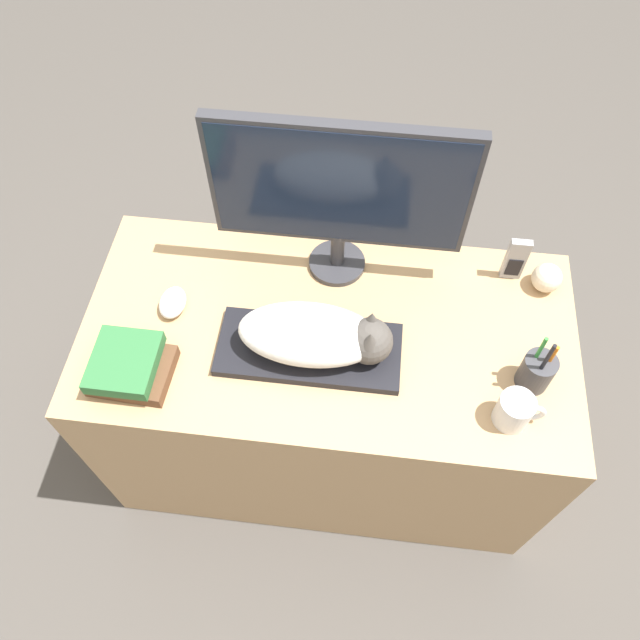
# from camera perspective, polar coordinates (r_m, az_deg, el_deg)

# --- Properties ---
(ground_plane) EXTENTS (12.00, 12.00, 0.00)m
(ground_plane) POSITION_cam_1_polar(r_m,az_deg,el_deg) (2.08, -0.46, -18.69)
(ground_plane) COLOR #4C4742
(desk) EXTENTS (1.24, 0.63, 0.70)m
(desk) POSITION_cam_1_polar(r_m,az_deg,el_deg) (1.86, 0.65, -6.66)
(desk) COLOR tan
(desk) RESTS_ON ground_plane
(keyboard) EXTENTS (0.44, 0.19, 0.02)m
(keyboard) POSITION_cam_1_polar(r_m,az_deg,el_deg) (1.51, -0.99, -2.73)
(keyboard) COLOR black
(keyboard) RESTS_ON desk
(cat) EXTENTS (0.36, 0.17, 0.13)m
(cat) POSITION_cam_1_polar(r_m,az_deg,el_deg) (1.45, 0.01, -1.42)
(cat) COLOR white
(cat) RESTS_ON keyboard
(monitor) EXTENTS (0.61, 0.15, 0.47)m
(monitor) POSITION_cam_1_polar(r_m,az_deg,el_deg) (1.47, 1.68, 11.71)
(monitor) COLOR #333338
(monitor) RESTS_ON desk
(computer_mouse) EXTENTS (0.07, 0.10, 0.04)m
(computer_mouse) POSITION_cam_1_polar(r_m,az_deg,el_deg) (1.62, -13.32, 1.58)
(computer_mouse) COLOR silver
(computer_mouse) RESTS_ON desk
(coffee_mug) EXTENTS (0.11, 0.08, 0.09)m
(coffee_mug) POSITION_cam_1_polar(r_m,az_deg,el_deg) (1.47, 17.41, -7.92)
(coffee_mug) COLOR silver
(coffee_mug) RESTS_ON desk
(pen_cup) EXTENTS (0.08, 0.08, 0.19)m
(pen_cup) POSITION_cam_1_polar(r_m,az_deg,el_deg) (1.52, 19.19, -4.44)
(pen_cup) COLOR #38383D
(pen_cup) RESTS_ON desk
(baseball) EXTENTS (0.08, 0.08, 0.08)m
(baseball) POSITION_cam_1_polar(r_m,az_deg,el_deg) (1.71, 20.02, 3.65)
(baseball) COLOR beige
(baseball) RESTS_ON desk
(phone) EXTENTS (0.05, 0.02, 0.14)m
(phone) POSITION_cam_1_polar(r_m,az_deg,el_deg) (1.68, 17.44, 5.28)
(phone) COLOR #99999E
(phone) RESTS_ON desk
(book_stack) EXTENTS (0.19, 0.17, 0.07)m
(book_stack) POSITION_cam_1_polar(r_m,az_deg,el_deg) (1.53, -17.10, -4.10)
(book_stack) COLOR brown
(book_stack) RESTS_ON desk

